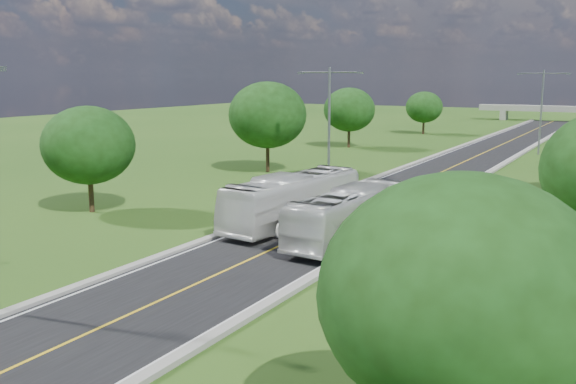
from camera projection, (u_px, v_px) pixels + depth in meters
name	position (u px, v px, depth m)	size (l,w,h in m)	color
ground	(447.00, 170.00, 64.26)	(260.00, 260.00, 0.00)	#274C15
road	(462.00, 163.00, 69.40)	(8.00, 150.00, 0.06)	black
curb_left	(424.00, 160.00, 71.43)	(0.50, 150.00, 0.22)	gray
curb_right	(503.00, 165.00, 67.34)	(0.50, 150.00, 0.22)	gray
speed_limit_sign	(435.00, 194.00, 42.58)	(0.55, 0.09, 2.40)	slate
overpass	(554.00, 110.00, 132.49)	(30.00, 3.00, 3.20)	gray
streetlight_mid_left	(329.00, 117.00, 53.21)	(5.90, 0.25, 10.00)	slate
streetlight_far_right	(542.00, 105.00, 75.76)	(5.90, 0.25, 10.00)	slate
tree_lb	(88.00, 145.00, 43.66)	(6.30, 6.30, 7.33)	black
tree_lc	(267.00, 115.00, 61.90)	(7.56, 7.56, 8.79)	black
tree_ld	(349.00, 110.00, 83.57)	(6.72, 6.72, 7.82)	black
tree_le	(424.00, 107.00, 103.07)	(5.88, 5.88, 6.84)	black
tree_ra	(462.00, 296.00, 13.78)	(6.30, 6.30, 7.33)	black
bus_outbound	(351.00, 215.00, 36.02)	(2.56, 10.94, 3.05)	silver
bus_inbound	(293.00, 200.00, 39.96)	(2.76, 11.82, 3.29)	silver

